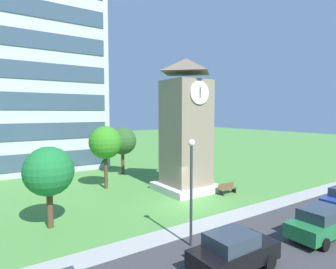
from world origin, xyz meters
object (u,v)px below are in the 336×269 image
(street_lamp, at_px, (191,180))
(park_bench, at_px, (227,188))
(clock_tower, at_px, (186,132))
(parked_car_green, at_px, (323,222))
(tree_near_tower, at_px, (105,143))
(tree_by_building, at_px, (123,141))
(tree_streetside, at_px, (49,172))
(parked_car_black, at_px, (234,251))

(street_lamp, bearing_deg, park_bench, 33.61)
(clock_tower, distance_m, parked_car_green, 12.42)
(park_bench, distance_m, parked_car_green, 9.02)
(park_bench, bearing_deg, street_lamp, -146.39)
(clock_tower, xyz_separation_m, tree_near_tower, (-5.56, 4.49, -1.00))
(tree_by_building, bearing_deg, tree_near_tower, -129.39)
(park_bench, bearing_deg, parked_car_green, -101.66)
(tree_by_building, distance_m, tree_streetside, 14.78)
(tree_streetside, bearing_deg, street_lamp, -49.93)
(parked_car_black, height_order, parked_car_green, same)
(clock_tower, relative_size, park_bench, 6.32)
(park_bench, distance_m, tree_near_tower, 11.29)
(tree_by_building, distance_m, parked_car_green, 21.09)
(tree_by_building, relative_size, parked_car_black, 1.29)
(clock_tower, relative_size, parked_car_green, 2.39)
(tree_near_tower, bearing_deg, parked_car_black, -91.73)
(tree_streetside, xyz_separation_m, tree_near_tower, (6.02, 6.37, 0.78))
(parked_car_green, bearing_deg, tree_by_building, 95.89)
(clock_tower, relative_size, tree_by_building, 2.18)
(tree_by_building, bearing_deg, park_bench, -71.66)
(street_lamp, height_order, tree_streetside, street_lamp)
(parked_car_green, bearing_deg, tree_streetside, 140.82)
(park_bench, bearing_deg, clock_tower, 128.30)
(clock_tower, distance_m, street_lamp, 10.51)
(street_lamp, xyz_separation_m, parked_car_black, (0.09, -2.81, -2.57))
(park_bench, distance_m, tree_by_building, 13.01)
(park_bench, height_order, street_lamp, street_lamp)
(street_lamp, bearing_deg, tree_by_building, 75.95)
(tree_streetside, distance_m, tree_near_tower, 8.80)
(street_lamp, relative_size, parked_car_black, 1.35)
(park_bench, relative_size, tree_by_building, 0.35)
(park_bench, height_order, parked_car_black, parked_car_black)
(clock_tower, relative_size, parked_car_black, 2.81)
(parked_car_green, bearing_deg, street_lamp, 153.32)
(clock_tower, xyz_separation_m, tree_streetside, (-11.58, -1.88, -1.77))
(park_bench, height_order, tree_streetside, tree_streetside)
(tree_by_building, height_order, tree_near_tower, tree_near_tower)
(tree_by_building, height_order, parked_car_black, tree_by_building)
(tree_streetside, distance_m, parked_car_green, 15.67)
(park_bench, distance_m, tree_streetside, 14.14)
(clock_tower, relative_size, street_lamp, 2.08)
(clock_tower, bearing_deg, parked_car_green, -87.99)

